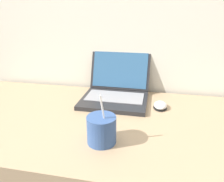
{
  "coord_description": "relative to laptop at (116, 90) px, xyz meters",
  "views": [
    {
      "loc": [
        0.23,
        -0.44,
        1.22
      ],
      "look_at": [
        0.04,
        0.48,
        0.86
      ],
      "focal_mm": 35.0,
      "sensor_mm": 36.0,
      "label": 1
    }
  ],
  "objects": [
    {
      "name": "wall_back",
      "position": [
        -0.04,
        0.16,
        0.43
      ],
      "size": [
        7.0,
        0.04,
        2.5
      ],
      "color": "silver",
      "rests_on": "ground_plane"
    },
    {
      "name": "laptop",
      "position": [
        0.0,
        0.0,
        0.0
      ],
      "size": [
        0.32,
        0.34,
        0.22
      ],
      "color": "#232326",
      "rests_on": "desk"
    },
    {
      "name": "drink_cup",
      "position": [
        0.02,
        -0.4,
        0.01
      ],
      "size": [
        0.1,
        0.1,
        0.19
      ],
      "color": "#33518C",
      "rests_on": "desk"
    },
    {
      "name": "computer_mouse",
      "position": [
        0.22,
        -0.08,
        -0.03
      ],
      "size": [
        0.06,
        0.08,
        0.03
      ],
      "color": "black",
      "rests_on": "desk"
    }
  ]
}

